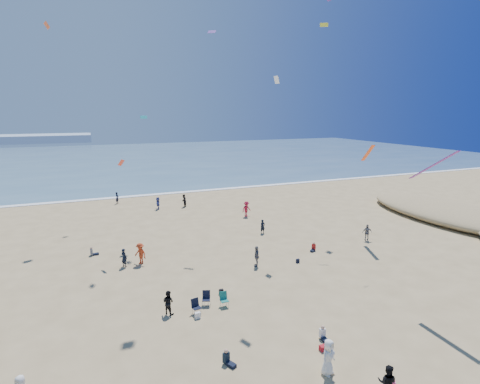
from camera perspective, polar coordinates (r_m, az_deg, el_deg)
name	(u,v)px	position (r m, az deg, el deg)	size (l,w,h in m)	color
ocean	(115,159)	(110.04, -18.49, 4.76)	(220.00, 100.00, 0.06)	#476B84
surf_line	(139,196)	(60.85, -15.10, -0.55)	(220.00, 1.20, 0.08)	white
standing_flyers	(224,246)	(34.86, -2.44, -8.17)	(30.47, 45.89, 1.94)	black
seated_group	(253,298)	(26.80, 2.03, -15.78)	(20.57, 24.60, 0.84)	silver
chair_cluster	(209,302)	(26.18, -4.72, -16.34)	(2.66, 1.54, 1.00)	black
white_tote	(198,315)	(25.36, -6.47, -18.17)	(0.35, 0.20, 0.40)	white
black_backpack	(221,292)	(28.07, -2.88, -14.95)	(0.30, 0.22, 0.38)	black
cooler	(324,348)	(22.93, 12.62, -22.17)	(0.45, 0.30, 0.30)	maroon
navy_bag	(298,261)	(33.71, 8.79, -10.32)	(0.28, 0.18, 0.34)	black
kites_aloft	(301,79)	(31.71, 9.31, 16.64)	(36.93, 43.75, 26.35)	green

